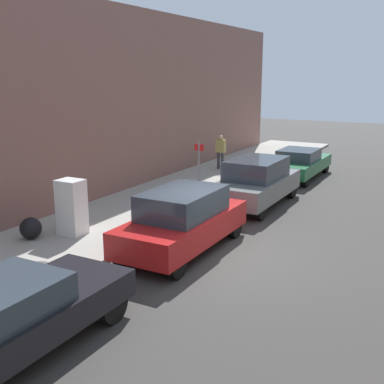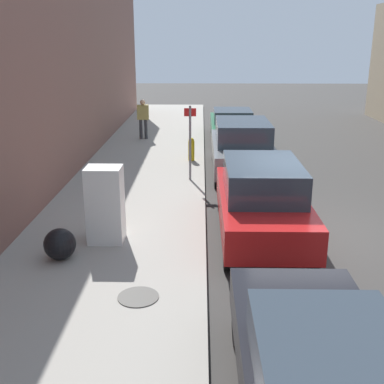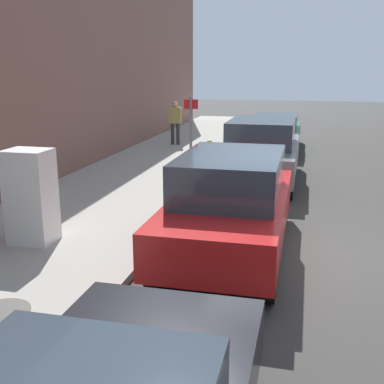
% 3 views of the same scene
% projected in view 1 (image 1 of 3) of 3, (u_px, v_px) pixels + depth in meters
% --- Properties ---
extents(ground_plane, '(80.00, 80.00, 0.00)m').
position_uv_depth(ground_plane, '(217.00, 254.00, 13.05)').
color(ground_plane, '#383533').
extents(sidewalk_slab, '(4.16, 44.00, 0.14)m').
position_uv_depth(sidewalk_slab, '(94.00, 228.00, 15.04)').
color(sidewalk_slab, '#9E998E').
rests_on(sidewalk_slab, ground).
extents(building_facade_near, '(2.24, 39.60, 7.38)m').
position_uv_depth(building_facade_near, '(12.00, 108.00, 15.67)').
color(building_facade_near, '#7F564C').
rests_on(building_facade_near, ground).
extents(discarded_refrigerator, '(0.75, 0.61, 1.64)m').
position_uv_depth(discarded_refrigerator, '(72.00, 207.00, 14.12)').
color(discarded_refrigerator, white).
rests_on(discarded_refrigerator, sidewalk_slab).
extents(manhole_cover, '(0.70, 0.70, 0.02)m').
position_uv_depth(manhole_cover, '(36.00, 267.00, 11.83)').
color(manhole_cover, '#47443F').
rests_on(manhole_cover, sidewalk_slab).
extents(street_sign_post, '(0.36, 0.07, 2.29)m').
position_uv_depth(street_sign_post, '(199.00, 169.00, 17.31)').
color(street_sign_post, slate).
rests_on(street_sign_post, sidewalk_slab).
extents(fire_hydrant, '(0.22, 0.22, 0.83)m').
position_uv_depth(fire_hydrant, '(227.00, 180.00, 19.64)').
color(fire_hydrant, gold).
rests_on(fire_hydrant, sidewalk_slab).
extents(trash_bag, '(0.63, 0.63, 0.63)m').
position_uv_depth(trash_bag, '(31.00, 228.00, 13.81)').
color(trash_bag, black).
rests_on(trash_bag, sidewalk_slab).
extents(pedestrian_standing_near, '(0.49, 0.23, 1.70)m').
position_uv_depth(pedestrian_standing_near, '(221.00, 149.00, 23.88)').
color(pedestrian_standing_near, '#333338').
rests_on(pedestrian_standing_near, sidewalk_slab).
extents(parked_sedan_dark, '(1.79, 4.57, 1.42)m').
position_uv_depth(parked_sedan_dark, '(13.00, 316.00, 8.20)').
color(parked_sedan_dark, black).
rests_on(parked_sedan_dark, ground).
extents(parked_suv_red, '(1.86, 4.55, 1.72)m').
position_uv_depth(parked_suv_red, '(183.00, 220.00, 13.14)').
color(parked_suv_red, red).
rests_on(parked_suv_red, ground).
extents(parked_suv_gray, '(1.95, 4.67, 1.75)m').
position_uv_depth(parked_suv_gray, '(256.00, 181.00, 17.77)').
color(parked_suv_gray, slate).
rests_on(parked_suv_gray, ground).
extents(parked_sedan_green, '(1.84, 4.75, 1.38)m').
position_uv_depth(parked_sedan_green, '(299.00, 163.00, 22.54)').
color(parked_sedan_green, '#1E6038').
rests_on(parked_sedan_green, ground).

